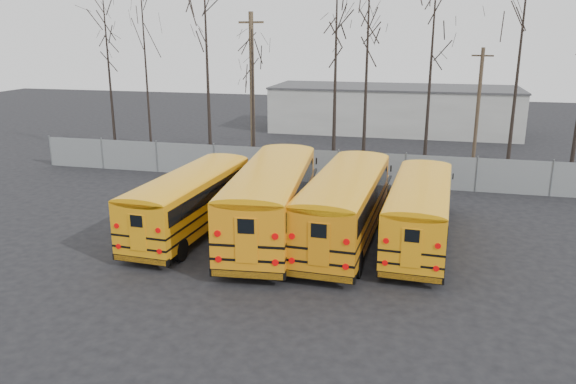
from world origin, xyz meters
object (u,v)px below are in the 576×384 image
(bus_d, at_px, (420,207))
(utility_pole_left, at_px, (252,88))
(bus_b, at_px, (272,194))
(bus_a, at_px, (192,196))
(utility_pole_right, at_px, (478,107))
(bus_c, at_px, (346,200))

(bus_d, height_order, utility_pole_left, utility_pole_left)
(bus_b, distance_m, bus_d, 6.42)
(bus_a, bearing_deg, utility_pole_right, 54.72)
(bus_a, distance_m, bus_b, 3.73)
(bus_d, xyz_separation_m, utility_pole_left, (-11.52, 13.04, 3.53))
(bus_a, relative_size, bus_d, 1.00)
(utility_pole_right, bearing_deg, utility_pole_left, -151.75)
(bus_d, xyz_separation_m, utility_pole_right, (3.34, 16.10, 2.37))
(bus_a, height_order, bus_b, bus_b)
(bus_b, xyz_separation_m, utility_pole_right, (9.72, 16.68, 2.10))
(utility_pole_left, xyz_separation_m, utility_pole_right, (14.85, 3.06, -1.16))
(bus_b, bearing_deg, bus_a, 178.71)
(bus_b, distance_m, bus_c, 3.25)
(bus_a, distance_m, bus_c, 6.97)
(bus_c, relative_size, bus_d, 1.10)
(utility_pole_left, bearing_deg, bus_b, -58.69)
(bus_b, bearing_deg, utility_pole_left, 105.08)
(bus_a, height_order, bus_d, bus_d)
(bus_b, xyz_separation_m, bus_d, (6.38, 0.58, -0.27))
(bus_a, bearing_deg, bus_c, 7.32)
(utility_pole_right, bearing_deg, bus_b, -103.63)
(bus_a, relative_size, bus_c, 0.91)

